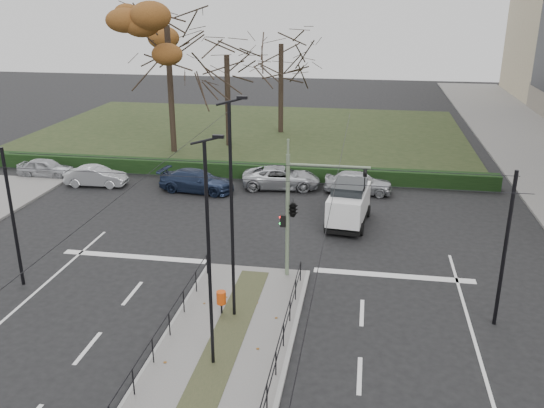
{
  "coord_description": "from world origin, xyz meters",
  "views": [
    {
      "loc": [
        4.48,
        -17.87,
        11.54
      ],
      "look_at": [
        0.14,
        8.11,
        2.05
      ],
      "focal_mm": 38.0,
      "sensor_mm": 36.0,
      "label": 1
    }
  ],
  "objects_px": {
    "parked_car_third": "(197,181)",
    "rust_tree": "(167,25)",
    "litter_bin": "(221,298)",
    "parked_car_first": "(46,168)",
    "bare_tree_center": "(281,51)",
    "streetlamp_median_near": "(209,255)",
    "parked_car_second": "(96,176)",
    "traffic_light": "(295,207)",
    "parked_car_fifth": "(358,182)",
    "streetlamp_median_far": "(232,211)",
    "white_van": "(349,203)",
    "parked_car_fourth": "(281,178)",
    "bare_tree_near": "(227,62)"
  },
  "relations": [
    {
      "from": "parked_car_third",
      "to": "rust_tree",
      "type": "relative_size",
      "value": 0.38
    },
    {
      "from": "litter_bin",
      "to": "rust_tree",
      "type": "bearing_deg",
      "value": 112.64
    },
    {
      "from": "parked_car_first",
      "to": "bare_tree_center",
      "type": "height_order",
      "value": "bare_tree_center"
    },
    {
      "from": "streetlamp_median_near",
      "to": "parked_car_first",
      "type": "relative_size",
      "value": 2.05
    },
    {
      "from": "parked_car_second",
      "to": "traffic_light",
      "type": "bearing_deg",
      "value": -130.59
    },
    {
      "from": "parked_car_first",
      "to": "bare_tree_center",
      "type": "distance_m",
      "value": 22.01
    },
    {
      "from": "parked_car_first",
      "to": "parked_car_fifth",
      "type": "relative_size",
      "value": 0.9
    },
    {
      "from": "parked_car_first",
      "to": "parked_car_third",
      "type": "xyz_separation_m",
      "value": [
        10.98,
        -1.3,
        0.05
      ]
    },
    {
      "from": "parked_car_first",
      "to": "parked_car_fifth",
      "type": "distance_m",
      "value": 20.99
    },
    {
      "from": "streetlamp_median_far",
      "to": "rust_tree",
      "type": "relative_size",
      "value": 0.67
    },
    {
      "from": "traffic_light",
      "to": "streetlamp_median_far",
      "type": "height_order",
      "value": "streetlamp_median_far"
    },
    {
      "from": "parked_car_fifth",
      "to": "white_van",
      "type": "bearing_deg",
      "value": 177.51
    },
    {
      "from": "litter_bin",
      "to": "parked_car_fourth",
      "type": "relative_size",
      "value": 0.19
    },
    {
      "from": "streetlamp_median_near",
      "to": "parked_car_first",
      "type": "xyz_separation_m",
      "value": [
        -16.75,
        18.85,
        -3.41
      ]
    },
    {
      "from": "streetlamp_median_far",
      "to": "parked_car_second",
      "type": "distance_m",
      "value": 19.49
    },
    {
      "from": "parked_car_fourth",
      "to": "bare_tree_center",
      "type": "relative_size",
      "value": 0.49
    },
    {
      "from": "streetlamp_median_far",
      "to": "parked_car_fifth",
      "type": "xyz_separation_m",
      "value": [
        4.25,
        15.76,
        -3.65
      ]
    },
    {
      "from": "white_van",
      "to": "parked_car_fourth",
      "type": "bearing_deg",
      "value": 128.71
    },
    {
      "from": "parked_car_third",
      "to": "bare_tree_near",
      "type": "bearing_deg",
      "value": 10.35
    },
    {
      "from": "litter_bin",
      "to": "white_van",
      "type": "relative_size",
      "value": 0.21
    },
    {
      "from": "parked_car_fifth",
      "to": "parked_car_second",
      "type": "bearing_deg",
      "value": 96.11
    },
    {
      "from": "traffic_light",
      "to": "white_van",
      "type": "distance_m",
      "value": 7.36
    },
    {
      "from": "streetlamp_median_far",
      "to": "bare_tree_center",
      "type": "distance_m",
      "value": 31.96
    },
    {
      "from": "traffic_light",
      "to": "litter_bin",
      "type": "height_order",
      "value": "traffic_light"
    },
    {
      "from": "parked_car_first",
      "to": "parked_car_third",
      "type": "bearing_deg",
      "value": -96.98
    },
    {
      "from": "streetlamp_median_far",
      "to": "parked_car_fifth",
      "type": "height_order",
      "value": "streetlamp_median_far"
    },
    {
      "from": "traffic_light",
      "to": "litter_bin",
      "type": "relative_size",
      "value": 5.79
    },
    {
      "from": "parked_car_second",
      "to": "bare_tree_center",
      "type": "distance_m",
      "value": 20.7
    },
    {
      "from": "parked_car_fifth",
      "to": "streetlamp_median_near",
      "type": "bearing_deg",
      "value": 169.04
    },
    {
      "from": "parked_car_fourth",
      "to": "rust_tree",
      "type": "height_order",
      "value": "rust_tree"
    },
    {
      "from": "parked_car_first",
      "to": "bare_tree_center",
      "type": "xyz_separation_m",
      "value": [
        13.69,
        15.94,
        6.57
      ]
    },
    {
      "from": "parked_car_second",
      "to": "rust_tree",
      "type": "height_order",
      "value": "rust_tree"
    },
    {
      "from": "parked_car_third",
      "to": "bare_tree_center",
      "type": "height_order",
      "value": "bare_tree_center"
    },
    {
      "from": "parked_car_third",
      "to": "parked_car_second",
      "type": "bearing_deg",
      "value": 96.45
    },
    {
      "from": "streetlamp_median_far",
      "to": "parked_car_third",
      "type": "relative_size",
      "value": 1.76
    },
    {
      "from": "white_van",
      "to": "parked_car_third",
      "type": "bearing_deg",
      "value": 157.34
    },
    {
      "from": "litter_bin",
      "to": "parked_car_second",
      "type": "distance_m",
      "value": 18.8
    },
    {
      "from": "streetlamp_median_far",
      "to": "parked_car_third",
      "type": "xyz_separation_m",
      "value": [
        -5.77,
        14.45,
        -3.68
      ]
    },
    {
      "from": "parked_car_first",
      "to": "litter_bin",
      "type": "bearing_deg",
      "value": -134.38
    },
    {
      "from": "litter_bin",
      "to": "parked_car_fifth",
      "type": "xyz_separation_m",
      "value": [
        4.75,
        15.77,
        -0.09
      ]
    },
    {
      "from": "parked_car_second",
      "to": "bare_tree_center",
      "type": "xyz_separation_m",
      "value": [
        9.44,
        17.21,
        6.57
      ]
    },
    {
      "from": "parked_car_fifth",
      "to": "rust_tree",
      "type": "bearing_deg",
      "value": 63.73
    },
    {
      "from": "litter_bin",
      "to": "rust_tree",
      "type": "distance_m",
      "value": 26.94
    },
    {
      "from": "white_van",
      "to": "streetlamp_median_far",
      "type": "bearing_deg",
      "value": -110.27
    },
    {
      "from": "parked_car_second",
      "to": "bare_tree_near",
      "type": "xyz_separation_m",
      "value": [
        5.98,
        11.7,
        6.14
      ]
    },
    {
      "from": "rust_tree",
      "to": "parked_car_third",
      "type": "bearing_deg",
      "value": -63.33
    },
    {
      "from": "streetlamp_median_far",
      "to": "parked_car_second",
      "type": "height_order",
      "value": "streetlamp_median_far"
    },
    {
      "from": "streetlamp_median_near",
      "to": "white_van",
      "type": "relative_size",
      "value": 1.72
    },
    {
      "from": "litter_bin",
      "to": "parked_car_fifth",
      "type": "bearing_deg",
      "value": 73.22
    },
    {
      "from": "parked_car_third",
      "to": "bare_tree_center",
      "type": "relative_size",
      "value": 0.46
    }
  ]
}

